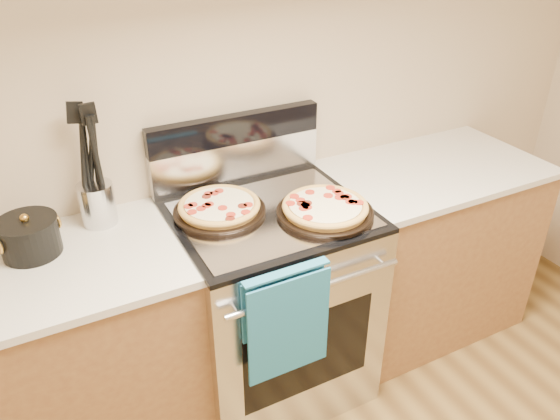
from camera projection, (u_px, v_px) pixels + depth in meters
name	position (u px, v px, depth m)	size (l,w,h in m)	color
wall_back	(229.00, 81.00, 2.21)	(4.00, 4.00, 0.00)	#C8AE90
range_body	(270.00, 304.00, 2.39)	(0.76, 0.68, 0.90)	#B7B7BC
oven_window	(308.00, 353.00, 2.14)	(0.56, 0.01, 0.40)	black
cooktop	(269.00, 214.00, 2.16)	(0.76, 0.68, 0.02)	black
backsplash_lower	(237.00, 161.00, 2.35)	(0.76, 0.06, 0.18)	silver
backsplash_upper	(235.00, 129.00, 2.27)	(0.76, 0.06, 0.12)	black
oven_handle	(316.00, 288.00, 1.93)	(0.03, 0.03, 0.70)	silver
dish_towel	(286.00, 320.00, 1.93)	(0.32, 0.05, 0.42)	#1C6A90
foil_sheet	(272.00, 214.00, 2.13)	(0.70, 0.55, 0.01)	gray
cabinet_left	(59.00, 371.00, 2.07)	(1.00, 0.62, 0.88)	brown
countertop_left	(32.00, 274.00, 1.84)	(1.02, 0.64, 0.03)	beige
cabinet_right	(422.00, 250.00, 2.77)	(1.00, 0.62, 0.88)	brown
countertop_right	(435.00, 170.00, 2.54)	(1.02, 0.64, 0.03)	beige
pepperoni_pizza_back	(219.00, 208.00, 2.12)	(0.36, 0.36, 0.05)	#C58B3C
pepperoni_pizza_front	(325.00, 209.00, 2.11)	(0.37, 0.37, 0.05)	#C58B3C
utensil_crock	(98.00, 204.00, 2.06)	(0.13, 0.13, 0.16)	silver
saucepan	(30.00, 238.00, 1.90)	(0.20, 0.20, 0.12)	black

